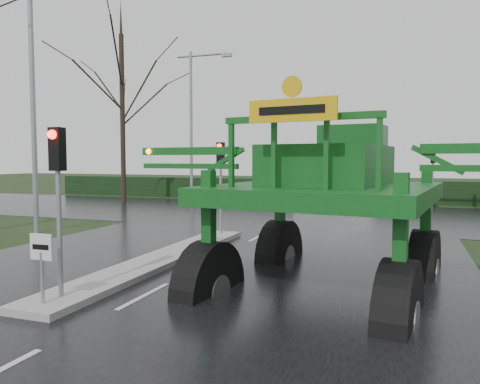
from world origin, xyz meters
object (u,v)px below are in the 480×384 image
(keep_left_sign, at_px, (42,257))
(crop_sprayer, at_px, (215,171))
(street_light_left_near, at_px, (39,78))
(street_light_left_far, at_px, (195,113))
(traffic_signal_far, at_px, (433,165))
(traffic_signal_mid, at_px, (221,168))
(traffic_signal_near, at_px, (58,175))
(white_sedan, at_px, (335,206))

(keep_left_sign, relative_size, crop_sprayer, 0.14)
(street_light_left_near, height_order, crop_sprayer, street_light_left_near)
(street_light_left_far, bearing_deg, traffic_signal_far, 0.03)
(traffic_signal_mid, height_order, street_light_left_far, street_light_left_far)
(traffic_signal_mid, xyz_separation_m, street_light_left_near, (-6.89, -1.49, 3.40))
(traffic_signal_near, xyz_separation_m, street_light_left_near, (-6.89, 7.01, 3.40))
(traffic_signal_far, height_order, crop_sprayer, crop_sprayer)
(traffic_signal_far, xyz_separation_m, crop_sprayer, (-5.34, -18.91, 0.06))
(traffic_signal_mid, relative_size, white_sedan, 0.71)
(traffic_signal_mid, bearing_deg, traffic_signal_near, -90.00)
(crop_sprayer, bearing_deg, street_light_left_near, 160.31)
(traffic_signal_near, xyz_separation_m, street_light_left_far, (-6.89, 21.01, 3.40))
(traffic_signal_far, bearing_deg, street_light_left_far, 0.03)
(traffic_signal_mid, distance_m, crop_sprayer, 6.85)
(crop_sprayer, height_order, white_sedan, crop_sprayer)
(traffic_signal_near, height_order, traffic_signal_far, same)
(crop_sprayer, bearing_deg, traffic_signal_far, 82.17)
(traffic_signal_far, bearing_deg, white_sedan, -8.33)
(white_sedan, bearing_deg, traffic_signal_far, -85.63)
(traffic_signal_far, bearing_deg, keep_left_sign, 70.07)
(keep_left_sign, relative_size, street_light_left_near, 0.14)
(white_sedan, bearing_deg, traffic_signal_near, -173.25)
(street_light_left_near, xyz_separation_m, white_sedan, (9.17, 14.82, -5.99))
(street_light_left_near, height_order, white_sedan, street_light_left_near)
(traffic_signal_mid, relative_size, traffic_signal_far, 1.00)
(keep_left_sign, distance_m, street_light_left_far, 23.11)
(traffic_signal_mid, distance_m, street_light_left_near, 7.83)
(street_light_left_near, distance_m, white_sedan, 18.43)
(traffic_signal_near, height_order, traffic_signal_mid, same)
(keep_left_sign, relative_size, white_sedan, 0.27)
(street_light_left_far, height_order, crop_sprayer, street_light_left_far)
(street_light_left_far, distance_m, crop_sprayer, 21.35)
(street_light_left_near, bearing_deg, crop_sprayer, -27.64)
(traffic_signal_near, bearing_deg, street_light_left_near, 134.53)
(traffic_signal_mid, xyz_separation_m, traffic_signal_far, (7.80, 12.52, 0.00))
(traffic_signal_mid, height_order, street_light_left_near, street_light_left_near)
(street_light_left_near, bearing_deg, traffic_signal_mid, 12.21)
(keep_left_sign, distance_m, crop_sprayer, 3.92)
(traffic_signal_near, distance_m, street_light_left_far, 22.37)
(street_light_left_near, xyz_separation_m, street_light_left_far, (0.00, 14.00, 0.00))
(traffic_signal_mid, height_order, traffic_signal_far, same)
(crop_sprayer, xyz_separation_m, white_sedan, (-0.19, 19.72, -2.65))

